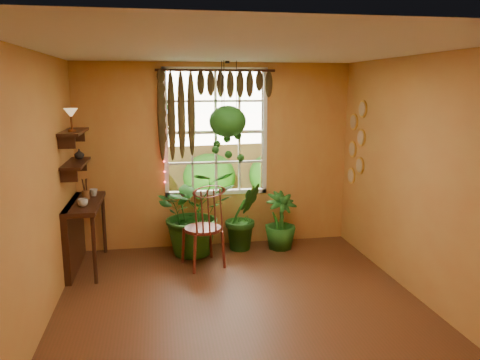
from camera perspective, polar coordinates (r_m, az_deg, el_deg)
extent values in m
plane|color=#582D19|center=(5.17, 0.49, -15.79)|extent=(4.50, 4.50, 0.00)
plane|color=silver|center=(4.61, 0.54, 15.62)|extent=(4.50, 4.50, 0.00)
plane|color=gold|center=(6.90, -2.91, 2.92)|extent=(4.00, 0.00, 4.00)
plane|color=gold|center=(4.77, -23.82, -1.80)|extent=(0.00, 4.50, 4.50)
plane|color=gold|center=(5.43, 21.73, -0.14)|extent=(0.00, 4.50, 4.50)
cube|color=white|center=(6.88, -2.97, 5.84)|extent=(1.52, 0.10, 1.86)
cube|color=white|center=(6.91, -3.00, 5.86)|extent=(1.38, 0.01, 1.78)
cylinder|color=#32180D|center=(6.75, -2.93, 13.21)|extent=(1.70, 0.04, 0.04)
cube|color=#32180D|center=(6.37, -18.41, -2.75)|extent=(0.40, 1.20, 0.06)
cube|color=#32180D|center=(6.51, -19.58, -6.38)|extent=(0.08, 1.18, 0.90)
cylinder|color=#32180D|center=(5.95, -17.35, -8.10)|extent=(0.05, 0.05, 0.86)
cylinder|color=#32180D|center=(6.99, -16.25, -5.14)|extent=(0.05, 0.05, 0.86)
cube|color=#32180D|center=(6.28, -19.38, 1.93)|extent=(0.25, 0.90, 0.04)
cube|color=#32180D|center=(6.23, -19.62, 5.56)|extent=(0.25, 0.90, 0.04)
cube|color=#2E5F1B|center=(12.04, -5.82, -0.14)|extent=(14.00, 10.00, 0.04)
cube|color=olive|center=(10.11, -5.16, 2.99)|extent=(12.00, 0.10, 1.80)
plane|color=#7F9FD6|center=(13.62, -6.53, 7.84)|extent=(12.00, 0.00, 12.00)
cylinder|color=maroon|center=(6.23, -4.57, -5.96)|extent=(0.61, 0.61, 0.04)
torus|color=maroon|center=(5.90, -3.85, -1.38)|extent=(0.45, 0.18, 0.46)
imported|color=#155018|center=(6.66, -5.56, -3.87)|extent=(1.28, 1.16, 1.23)
imported|color=#155018|center=(6.84, 0.42, -4.47)|extent=(0.65, 0.58, 0.99)
imported|color=#155018|center=(6.91, 4.94, -4.99)|extent=(0.59, 0.59, 0.84)
ellipsoid|color=black|center=(6.52, -1.52, 6.49)|extent=(0.31, 0.31, 0.18)
ellipsoid|color=#155018|center=(6.51, -1.52, 7.16)|extent=(0.51, 0.51, 0.44)
imported|color=silver|center=(6.10, -18.61, -2.62)|extent=(0.16, 0.16, 0.10)
imported|color=beige|center=(6.63, -17.41, -1.46)|extent=(0.12, 0.12, 0.10)
cylinder|color=brown|center=(6.47, -18.30, -1.73)|extent=(0.10, 0.10, 0.12)
imported|color=#B2AD99|center=(6.53, -19.01, 3.03)|extent=(0.14, 0.14, 0.13)
cylinder|color=brown|center=(6.04, -19.79, 5.69)|extent=(0.09, 0.09, 0.03)
cylinder|color=brown|center=(6.03, -19.85, 6.53)|extent=(0.02, 0.02, 0.17)
cone|color=slate|center=(6.03, -19.93, 7.69)|extent=(0.17, 0.17, 0.11)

